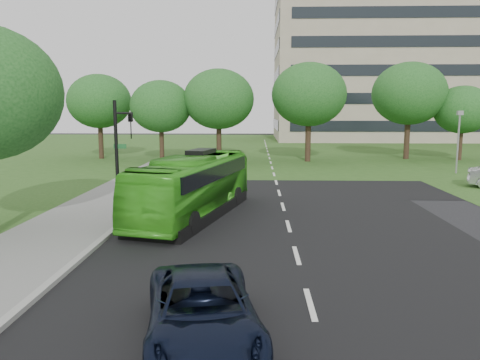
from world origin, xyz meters
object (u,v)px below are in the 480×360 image
(bus, at_px, (194,186))
(tree_park_e, at_px, (463,110))
(tree_park_a, at_px, (161,107))
(camera_pole, at_px, (459,133))
(tree_park_c, at_px, (309,95))
(traffic_light, at_px, (120,153))
(tree_park_d, at_px, (409,94))
(suv, at_px, (202,311))
(office_building, at_px, (399,63))
(tree_park_b, at_px, (219,99))
(tree_park_f, at_px, (99,101))

(bus, bearing_deg, tree_park_e, 62.05)
(tree_park_a, height_order, bus, tree_park_a)
(camera_pole, bearing_deg, tree_park_a, 155.46)
(camera_pole, bearing_deg, tree_park_c, 135.57)
(traffic_light, bearing_deg, tree_park_c, 74.14)
(tree_park_d, height_order, suv, tree_park_d)
(office_building, bearing_deg, camera_pole, -100.40)
(tree_park_d, distance_m, tree_park_e, 5.17)
(tree_park_b, bearing_deg, tree_park_c, 1.52)
(tree_park_a, bearing_deg, traffic_light, -82.45)
(tree_park_d, bearing_deg, tree_park_e, -11.82)
(tree_park_a, relative_size, traffic_light, 1.45)
(office_building, xyz_separation_m, bus, (-26.19, -58.16, -11.09))
(tree_park_f, distance_m, camera_pole, 32.73)
(tree_park_a, distance_m, tree_park_b, 5.49)
(tree_park_b, bearing_deg, tree_park_e, 4.64)
(bus, bearing_deg, suv, -67.43)
(office_building, distance_m, bus, 64.74)
(tree_park_c, height_order, bus, tree_park_c)
(office_building, height_order, tree_park_e, office_building)
(tree_park_a, distance_m, suv, 36.04)
(tree_park_a, bearing_deg, camera_pole, -17.67)
(tree_park_c, bearing_deg, office_building, 62.08)
(tree_park_d, height_order, tree_park_e, tree_park_d)
(tree_park_c, bearing_deg, bus, -108.38)
(camera_pole, bearing_deg, traffic_light, -147.88)
(tree_park_a, distance_m, tree_park_e, 28.88)
(traffic_light, bearing_deg, tree_park_b, 91.99)
(tree_park_f, relative_size, suv, 1.70)
(tree_park_d, relative_size, tree_park_f, 1.14)
(suv, height_order, camera_pole, camera_pole)
(tree_park_b, distance_m, tree_park_e, 23.46)
(tree_park_a, relative_size, tree_park_d, 0.80)
(tree_park_a, bearing_deg, office_building, 47.36)
(tree_park_a, height_order, tree_park_f, tree_park_f)
(office_building, relative_size, bus, 3.97)
(tree_park_b, height_order, tree_park_d, tree_park_d)
(office_building, distance_m, traffic_light, 67.26)
(tree_park_b, relative_size, camera_pole, 1.80)
(tree_park_e, bearing_deg, tree_park_f, 179.55)
(tree_park_f, distance_m, suv, 40.19)
(office_building, distance_m, tree_park_b, 44.58)
(tree_park_a, relative_size, tree_park_b, 0.88)
(tree_park_a, bearing_deg, tree_park_f, 160.92)
(bus, height_order, camera_pole, camera_pole)
(tree_park_c, xyz_separation_m, camera_pole, (10.55, -8.12, -3.17))
(tree_park_d, distance_m, bus, 32.04)
(office_building, distance_m, tree_park_f, 51.32)
(tree_park_d, bearing_deg, tree_park_f, -178.63)
(tree_park_d, bearing_deg, traffic_light, -126.55)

